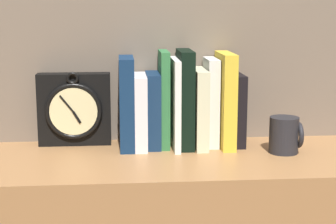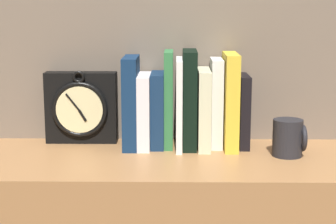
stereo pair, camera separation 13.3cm
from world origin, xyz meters
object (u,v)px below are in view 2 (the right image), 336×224
at_px(book_slot7_white, 216,103).
at_px(book_slot2_navy, 158,110).
at_px(book_slot1_white, 144,111).
at_px(book_slot9_black, 243,111).
at_px(book_slot3_green, 170,99).
at_px(book_slot4_white, 179,104).
at_px(book_slot0_navy, 131,102).
at_px(book_slot6_cream, 204,109).
at_px(mug, 289,138).
at_px(clock, 81,108).
at_px(book_slot5_black, 190,99).
at_px(book_slot8_yellow, 230,101).

bearing_deg(book_slot7_white, book_slot2_navy, -178.16).
distance_m(book_slot1_white, book_slot7_white, 0.19).
height_order(book_slot2_navy, book_slot9_black, book_slot2_navy).
height_order(book_slot3_green, book_slot4_white, book_slot3_green).
bearing_deg(book_slot0_navy, book_slot3_green, 6.45).
height_order(book_slot1_white, book_slot4_white, book_slot4_white).
height_order(book_slot2_navy, book_slot6_cream, book_slot6_cream).
distance_m(book_slot1_white, mug, 0.37).
height_order(clock, book_slot3_green, book_slot3_green).
xyz_separation_m(book_slot5_black, book_slot7_white, (0.07, 0.01, -0.01)).
xyz_separation_m(book_slot0_navy, book_slot8_yellow, (0.25, -0.00, 0.00)).
bearing_deg(book_slot9_black, book_slot0_navy, -177.86).
distance_m(book_slot1_white, book_slot3_green, 0.07).
relative_size(book_slot0_navy, book_slot7_white, 1.03).
xyz_separation_m(clock, book_slot0_navy, (0.14, -0.04, 0.02)).
height_order(book_slot9_black, mug, book_slot9_black).
bearing_deg(book_slot5_black, book_slot3_green, 168.97).
bearing_deg(book_slot6_cream, book_slot8_yellow, -0.20).
relative_size(book_slot4_white, book_slot6_cream, 1.14).
bearing_deg(book_slot9_black, book_slot3_green, 179.81).
xyz_separation_m(book_slot1_white, book_slot5_black, (0.12, 0.00, 0.03)).
xyz_separation_m(book_slot7_white, mug, (0.17, -0.10, -0.07)).
height_order(book_slot2_navy, book_slot3_green, book_slot3_green).
bearing_deg(book_slot0_navy, book_slot9_black, 2.14).
bearing_deg(book_slot2_navy, book_slot3_green, 4.77).
height_order(book_slot0_navy, book_slot7_white, book_slot0_navy).
height_order(book_slot7_white, book_slot9_black, book_slot7_white).
xyz_separation_m(clock, book_slot4_white, (0.26, -0.05, 0.02)).
xyz_separation_m(book_slot3_green, book_slot9_black, (0.19, -0.00, -0.03)).
distance_m(book_slot7_white, book_slot9_black, 0.07).
bearing_deg(clock, book_slot9_black, -4.05).
height_order(book_slot7_white, mug, book_slot7_white).
distance_m(clock, book_slot7_white, 0.36).
height_order(book_slot1_white, book_slot8_yellow, book_slot8_yellow).
distance_m(book_slot3_green, book_slot7_white, 0.12).
xyz_separation_m(book_slot5_black, mug, (0.24, -0.09, -0.08)).
distance_m(book_slot1_white, book_slot6_cream, 0.15).
height_order(clock, book_slot8_yellow, book_slot8_yellow).
relative_size(book_slot2_navy, book_slot3_green, 0.77).
relative_size(book_slot5_black, book_slot6_cream, 1.24).
bearing_deg(book_slot8_yellow, book_slot3_green, 174.28).
bearing_deg(clock, book_slot2_navy, -8.99).
relative_size(book_slot1_white, book_slot4_white, 0.82).
height_order(book_slot4_white, mug, book_slot4_white).
distance_m(book_slot0_navy, book_slot2_navy, 0.07).
bearing_deg(book_slot4_white, book_slot1_white, 175.55).
bearing_deg(book_slot0_navy, mug, -12.70).
bearing_deg(book_slot8_yellow, book_slot0_navy, 179.12).
xyz_separation_m(book_slot2_navy, book_slot5_black, (0.08, -0.01, 0.03)).
relative_size(book_slot4_white, book_slot5_black, 0.92).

